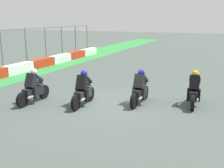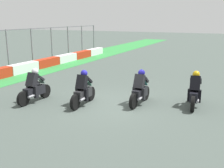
# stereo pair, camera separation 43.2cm
# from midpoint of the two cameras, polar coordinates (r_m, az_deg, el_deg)

# --- Properties ---
(ground_plane) EXTENTS (120.00, 120.00, 0.00)m
(ground_plane) POSITION_cam_midpoint_polar(r_m,az_deg,el_deg) (11.81, 0.79, -4.24)
(ground_plane) COLOR #45504A
(rider_lane_a) EXTENTS (2.04, 0.55, 1.51)m
(rider_lane_a) POSITION_cam_midpoint_polar(r_m,az_deg,el_deg) (11.92, 17.97, -1.64)
(rider_lane_a) COLOR black
(rider_lane_a) RESTS_ON ground_plane
(rider_lane_b) EXTENTS (2.04, 0.55, 1.51)m
(rider_lane_b) POSITION_cam_midpoint_polar(r_m,az_deg,el_deg) (11.73, 6.95, -1.29)
(rider_lane_b) COLOR black
(rider_lane_b) RESTS_ON ground_plane
(rider_lane_c) EXTENTS (2.04, 0.55, 1.51)m
(rider_lane_c) POSITION_cam_midpoint_polar(r_m,az_deg,el_deg) (11.58, -5.02, -1.45)
(rider_lane_c) COLOR black
(rider_lane_c) RESTS_ON ground_plane
(rider_lane_d) EXTENTS (2.04, 0.54, 1.51)m
(rider_lane_d) POSITION_cam_midpoint_polar(r_m,az_deg,el_deg) (12.40, -15.06, -0.85)
(rider_lane_d) COLOR black
(rider_lane_d) RESTS_ON ground_plane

